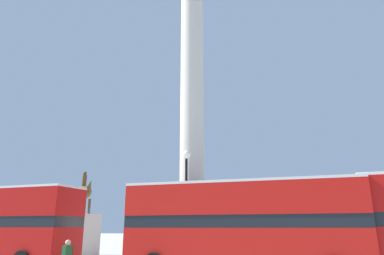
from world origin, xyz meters
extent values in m
cube|color=beige|center=(0.00, 0.00, 0.56)|extent=(4.84, 4.84, 1.11)
cube|color=beige|center=(0.00, 0.00, 1.67)|extent=(3.48, 3.48, 1.11)
cube|color=beige|center=(0.00, 0.00, 2.78)|extent=(2.13, 2.13, 1.11)
cylinder|color=beige|center=(0.00, 0.00, 12.42)|extent=(1.61, 1.61, 18.16)
cube|color=#B7140F|center=(3.65, -4.84, 1.28)|extent=(10.83, 3.01, 1.57)
cube|color=black|center=(3.65, -4.84, 2.34)|extent=(10.83, 2.96, 0.55)
cube|color=#B7140F|center=(3.65, -4.84, 3.32)|extent=(10.83, 3.01, 1.41)
cube|color=silver|center=(3.65, -4.84, 4.09)|extent=(10.83, 3.01, 0.12)
cube|color=beige|center=(-9.76, 3.04, 1.54)|extent=(3.50, 3.26, 3.07)
ellipsoid|color=brown|center=(-9.76, 3.04, 4.74)|extent=(2.27, 1.97, 1.04)
cone|color=brown|center=(-8.94, 2.52, 5.21)|extent=(1.15, 1.02, 1.09)
cylinder|color=brown|center=(-9.76, 3.04, 5.71)|extent=(0.36, 0.36, 0.90)
sphere|color=brown|center=(-9.76, 3.04, 6.30)|extent=(0.28, 0.28, 0.28)
cylinder|color=brown|center=(-9.06, 2.93, 3.65)|extent=(0.20, 0.20, 1.15)
cylinder|color=brown|center=(-9.37, 2.45, 3.65)|extent=(0.20, 0.20, 1.15)
cylinder|color=brown|center=(-10.15, 3.63, 3.65)|extent=(0.20, 0.20, 1.15)
cylinder|color=brown|center=(-10.46, 3.15, 3.65)|extent=(0.20, 0.20, 1.15)
cylinder|color=black|center=(0.46, -2.94, 2.90)|extent=(0.14, 0.14, 5.81)
sphere|color=white|center=(0.46, -2.94, 6.05)|extent=(0.48, 0.48, 0.48)
cube|color=#1E4C28|center=(-2.71, -8.82, 1.09)|extent=(0.18, 0.43, 0.62)
sphere|color=tan|center=(-2.71, -8.82, 1.51)|extent=(0.21, 0.21, 0.21)
cube|color=#471919|center=(-3.01, -8.35, 1.08)|extent=(0.26, 0.45, 0.61)
sphere|color=tan|center=(-3.01, -8.35, 1.49)|extent=(0.21, 0.21, 0.21)
camera|label=1|loc=(5.70, -21.27, 2.07)|focal=32.00mm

